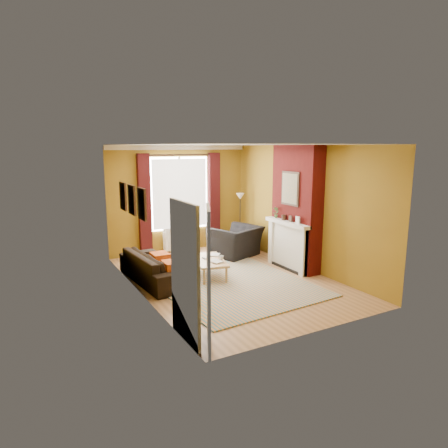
{
  "coord_description": "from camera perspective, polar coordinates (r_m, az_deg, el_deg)",
  "views": [
    {
      "loc": [
        -3.95,
        -7.04,
        2.77
      ],
      "look_at": [
        0.0,
        0.25,
        1.15
      ],
      "focal_mm": 32.0,
      "sensor_mm": 36.0,
      "label": 1
    }
  ],
  "objects": [
    {
      "name": "coffee_table",
      "position": [
        8.6,
        -2.07,
        -5.31
      ],
      "size": [
        0.84,
        1.27,
        0.39
      ],
      "rotation": [
        0.0,
        0.0,
        -0.24
      ],
      "color": "tan",
      "rests_on": "ground"
    },
    {
      "name": "tv_remote",
      "position": [
        8.63,
        -2.86,
        -4.9
      ],
      "size": [
        0.05,
        0.15,
        0.02
      ],
      "rotation": [
        0.0,
        0.0,
        -0.01
      ],
      "color": "#29292C",
      "rests_on": "coffee_table"
    },
    {
      "name": "book_a",
      "position": [
        8.31,
        -1.78,
        -5.5
      ],
      "size": [
        0.28,
        0.34,
        0.03
      ],
      "primitive_type": "imported",
      "rotation": [
        0.0,
        0.0,
        0.22
      ],
      "color": "#999999",
      "rests_on": "coffee_table"
    },
    {
      "name": "sofa",
      "position": [
        8.45,
        -9.83,
        -6.07
      ],
      "size": [
        0.98,
        2.15,
        0.61
      ],
      "primitive_type": "imported",
      "rotation": [
        0.0,
        0.0,
        1.65
      ],
      "color": "black",
      "rests_on": "ground"
    },
    {
      "name": "book_b",
      "position": [
        8.91,
        -1.91,
        -4.39
      ],
      "size": [
        0.31,
        0.32,
        0.02
      ],
      "primitive_type": "imported",
      "rotation": [
        0.0,
        0.0,
        -0.7
      ],
      "color": "#999999",
      "rests_on": "coffee_table"
    },
    {
      "name": "armchair",
      "position": [
        10.19,
        1.68,
        -2.51
      ],
      "size": [
        1.47,
        1.38,
        0.76
      ],
      "primitive_type": "imported",
      "rotation": [
        0.0,
        0.0,
        3.52
      ],
      "color": "black",
      "rests_on": "ground"
    },
    {
      "name": "wicker_stool",
      "position": [
        10.36,
        -4.66,
        -3.33
      ],
      "size": [
        0.36,
        0.36,
        0.41
      ],
      "rotation": [
        0.0,
        0.0,
        0.13
      ],
      "color": "#A17645",
      "rests_on": "ground"
    },
    {
      "name": "room_walls",
      "position": [
        8.74,
        3.6,
        1.92
      ],
      "size": [
        3.82,
        5.54,
        2.83
      ],
      "color": "olive",
      "rests_on": "ground"
    },
    {
      "name": "striped_rug",
      "position": [
        8.46,
        0.03,
        -7.98
      ],
      "size": [
        3.06,
        4.07,
        0.02
      ],
      "rotation": [
        0.0,
        0.0,
        0.06
      ],
      "color": "teal",
      "rests_on": "ground"
    },
    {
      "name": "ground",
      "position": [
        8.53,
        0.81,
        -7.89
      ],
      "size": [
        5.5,
        5.5,
        0.0
      ],
      "primitive_type": "plane",
      "color": "#926842",
      "rests_on": "ground"
    },
    {
      "name": "mug",
      "position": [
        8.48,
        -0.43,
        -4.89
      ],
      "size": [
        0.14,
        0.14,
        0.1
      ],
      "primitive_type": "imported",
      "rotation": [
        0.0,
        0.0,
        -0.25
      ],
      "color": "#999999",
      "rests_on": "coffee_table"
    },
    {
      "name": "floor_lamp",
      "position": [
        10.85,
        2.32,
        2.73
      ],
      "size": [
        0.29,
        0.29,
        1.52
      ],
      "rotation": [
        0.0,
        0.0,
        -0.34
      ],
      "color": "black",
      "rests_on": "ground"
    }
  ]
}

